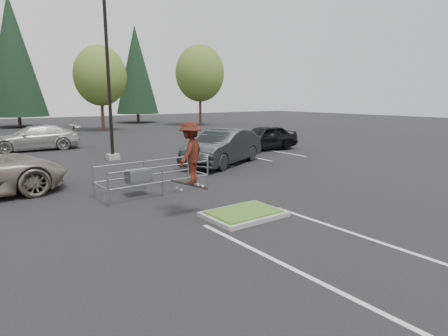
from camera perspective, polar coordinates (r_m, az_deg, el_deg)
ground at (r=10.93m, az=3.01°, el=-7.34°), size 120.00×120.00×0.00m
grass_median at (r=10.91m, az=3.01°, el=-6.95°), size 2.20×1.60×0.16m
stall_lines at (r=15.38m, az=-15.42°, el=-2.36°), size 22.62×17.60×0.01m
light_pole at (r=21.28m, az=-17.22°, el=13.45°), size 0.70×0.60×10.12m
decid_c at (r=39.94m, az=-18.35°, el=12.93°), size 5.12×5.12×8.38m
decid_d at (r=45.63m, az=-3.73°, el=13.93°), size 5.76×5.76×9.43m
conif_b at (r=49.18m, az=-29.46°, el=14.64°), size 6.38×6.38×14.50m
conif_c at (r=51.91m, az=-13.24°, el=14.33°), size 5.50×5.50×12.50m
cart_corral at (r=13.38m, az=-12.42°, el=-1.13°), size 3.94×1.54×1.10m
skateboarder at (r=10.62m, az=-5.30°, el=2.25°), size 1.31×1.19×2.02m
car_r_charc at (r=18.99m, az=-0.15°, el=3.20°), size 5.68×3.95×1.78m
car_r_black at (r=24.38m, az=6.07°, el=4.63°), size 4.81×2.11×1.61m
car_far_silver at (r=27.09m, az=-26.92°, el=4.12°), size 5.60×2.54×1.59m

